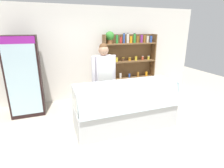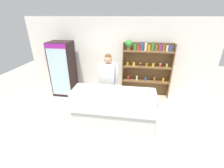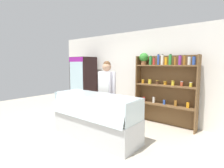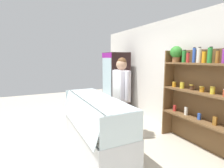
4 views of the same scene
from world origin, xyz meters
name	(u,v)px [view 2 (image 2 of 4)]	position (x,y,z in m)	size (l,w,h in m)	color
ground_plane	(109,123)	(0.00, 0.00, 0.00)	(12.00, 12.00, 0.00)	beige
back_wall	(118,57)	(0.00, 2.11, 1.35)	(6.80, 0.10, 2.70)	white
drinks_fridge	(63,69)	(-1.93, 1.54, 0.97)	(0.76, 0.67, 1.93)	black
shelving_unit	(145,65)	(0.96, 1.84, 1.15)	(1.67, 0.29, 2.01)	brown
deli_display_case	(113,114)	(0.11, 0.04, 0.31)	(2.14, 0.78, 1.01)	silver
shop_clerk	(108,78)	(-0.14, 0.75, 1.05)	(0.59, 0.25, 1.77)	#4C4233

